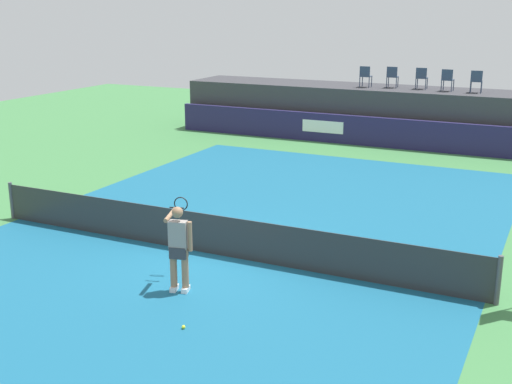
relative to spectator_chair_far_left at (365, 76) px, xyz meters
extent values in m
plane|color=#3D7A42|center=(0.97, -11.94, -2.69)|extent=(48.00, 48.00, 0.00)
cube|color=#16597A|center=(0.97, -14.94, -2.69)|extent=(12.00, 22.00, 0.00)
cube|color=#231E4C|center=(0.97, -1.44, -2.09)|extent=(18.00, 0.20, 1.20)
cube|color=white|center=(-1.29, -1.55, -2.03)|extent=(1.80, 0.02, 0.50)
cube|color=#38383D|center=(0.97, 0.36, -1.59)|extent=(18.00, 2.80, 2.20)
cylinder|color=#2D3D56|center=(0.20, 0.28, -0.27)|extent=(0.04, 0.04, 0.44)
cylinder|color=#2D3D56|center=(-0.21, 0.27, -0.27)|extent=(0.04, 0.04, 0.44)
cylinder|color=#2D3D56|center=(0.20, -0.12, -0.27)|extent=(0.04, 0.04, 0.44)
cylinder|color=#2D3D56|center=(-0.20, -0.13, -0.27)|extent=(0.04, 0.04, 0.44)
cube|color=#2D3D56|center=(0.00, 0.08, -0.04)|extent=(0.45, 0.45, 0.03)
cube|color=#2D3D56|center=(0.00, -0.13, 0.19)|extent=(0.44, 0.03, 0.42)
cylinder|color=#2D3D56|center=(1.25, 0.59, -0.27)|extent=(0.04, 0.04, 0.44)
cylinder|color=#2D3D56|center=(0.85, 0.56, -0.27)|extent=(0.04, 0.04, 0.44)
cylinder|color=#2D3D56|center=(1.28, 0.19, -0.27)|extent=(0.04, 0.04, 0.44)
cylinder|color=#2D3D56|center=(0.88, 0.16, -0.27)|extent=(0.04, 0.04, 0.44)
cube|color=#2D3D56|center=(1.07, 0.37, -0.04)|extent=(0.47, 0.47, 0.03)
cube|color=#2D3D56|center=(1.08, 0.17, 0.19)|extent=(0.44, 0.06, 0.42)
cylinder|color=#2D3D56|center=(2.47, 0.62, -0.27)|extent=(0.04, 0.04, 0.44)
cylinder|color=#2D3D56|center=(2.07, 0.61, -0.27)|extent=(0.04, 0.04, 0.44)
cylinder|color=#2D3D56|center=(2.49, 0.22, -0.27)|extent=(0.04, 0.04, 0.44)
cylinder|color=#2D3D56|center=(2.09, 0.20, -0.27)|extent=(0.04, 0.04, 0.44)
cube|color=#2D3D56|center=(2.28, 0.41, -0.04)|extent=(0.46, 0.46, 0.03)
cube|color=#2D3D56|center=(2.29, 0.21, 0.19)|extent=(0.44, 0.05, 0.42)
cylinder|color=#2D3D56|center=(3.59, 0.35, -0.27)|extent=(0.04, 0.04, 0.44)
cylinder|color=#2D3D56|center=(3.18, 0.36, -0.27)|extent=(0.04, 0.04, 0.44)
cylinder|color=#2D3D56|center=(3.57, -0.05, -0.27)|extent=(0.04, 0.04, 0.44)
cylinder|color=#2D3D56|center=(3.17, -0.04, -0.27)|extent=(0.04, 0.04, 0.44)
cube|color=#2D3D56|center=(3.38, 0.16, -0.04)|extent=(0.45, 0.45, 0.03)
cube|color=#2D3D56|center=(3.37, -0.05, 0.19)|extent=(0.44, 0.04, 0.42)
cylinder|color=#2D3D56|center=(4.68, 0.34, -0.27)|extent=(0.04, 0.04, 0.44)
cylinder|color=#2D3D56|center=(4.27, 0.31, -0.27)|extent=(0.04, 0.04, 0.44)
cylinder|color=#2D3D56|center=(4.71, -0.06, -0.27)|extent=(0.04, 0.04, 0.44)
cylinder|color=#2D3D56|center=(4.31, -0.10, -0.27)|extent=(0.04, 0.04, 0.44)
cube|color=#2D3D56|center=(4.49, 0.12, -0.04)|extent=(0.47, 0.47, 0.03)
cube|color=#2D3D56|center=(4.51, -0.09, 0.19)|extent=(0.44, 0.06, 0.42)
cube|color=#2D2D2D|center=(0.97, -14.94, -2.22)|extent=(12.40, 0.02, 0.95)
cylinder|color=#4C4C51|center=(-5.23, -14.94, -2.19)|extent=(0.10, 0.10, 1.00)
cylinder|color=#4C4C51|center=(7.17, -14.94, -2.19)|extent=(0.10, 0.10, 1.00)
cube|color=white|center=(1.48, -17.01, -2.64)|extent=(0.18, 0.28, 0.10)
cylinder|color=#997051|center=(1.48, -17.01, -2.18)|extent=(0.14, 0.14, 0.82)
cube|color=white|center=(1.24, -17.07, -2.64)|extent=(0.18, 0.28, 0.10)
cylinder|color=#997051|center=(1.24, -17.07, -2.18)|extent=(0.14, 0.14, 0.82)
cube|color=#333338|center=(1.36, -17.04, -1.85)|extent=(0.38, 0.30, 0.24)
cube|color=gray|center=(1.36, -17.04, -1.49)|extent=(0.40, 0.28, 0.56)
sphere|color=#997051|center=(1.36, -17.04, -1.03)|extent=(0.22, 0.22, 0.22)
cylinder|color=#997051|center=(1.59, -16.98, -1.51)|extent=(0.09, 0.09, 0.60)
cylinder|color=#997051|center=(1.06, -16.83, -1.19)|extent=(0.24, 0.61, 0.14)
cylinder|color=black|center=(0.96, -16.43, -1.16)|extent=(0.30, 0.11, 0.03)
torus|color=black|center=(0.88, -16.15, -1.16)|extent=(0.30, 0.10, 0.30)
sphere|color=#D8EA33|center=(2.28, -18.40, -2.66)|extent=(0.07, 0.07, 0.07)
camera|label=1|loc=(8.07, -27.46, 2.84)|focal=46.57mm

